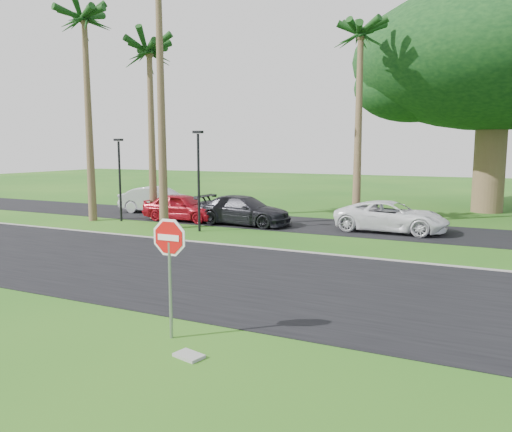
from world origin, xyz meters
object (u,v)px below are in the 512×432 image
at_px(stop_sign_near, 170,253).
at_px(car_silver, 158,200).
at_px(car_dark, 244,211).
at_px(car_red, 182,207).
at_px(car_minivan, 391,217).

relative_size(stop_sign_near, car_silver, 0.56).
relative_size(car_silver, car_dark, 0.94).
xyz_separation_m(car_silver, car_red, (3.09, -2.08, -0.04)).
relative_size(car_red, car_minivan, 0.84).
height_order(car_dark, car_minivan, car_dark).
distance_m(car_dark, car_minivan, 7.20).
distance_m(stop_sign_near, car_minivan, 15.26).
bearing_deg(car_silver, car_red, -129.81).
bearing_deg(car_red, car_dark, -88.42).
distance_m(car_red, car_dark, 3.57).
distance_m(stop_sign_near, car_dark, 15.21).
bearing_deg(car_red, car_silver, 54.25).
bearing_deg(car_dark, car_red, 95.59).
height_order(stop_sign_near, car_red, stop_sign_near).
bearing_deg(stop_sign_near, car_silver, 127.21).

